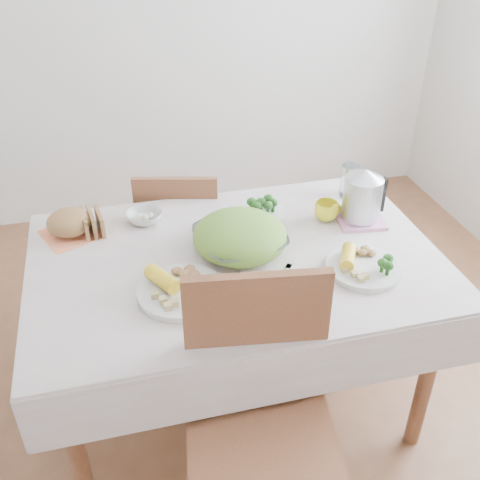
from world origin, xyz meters
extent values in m
plane|color=brown|center=(0.00, 0.00, 0.00)|extent=(3.60, 3.60, 0.00)
cube|color=brown|center=(0.00, 0.00, 0.38)|extent=(1.40, 0.90, 0.75)
cube|color=beige|center=(0.00, 0.00, 0.76)|extent=(1.50, 1.00, 0.01)
cube|color=brown|center=(-0.08, -0.65, 0.46)|extent=(0.52, 0.52, 1.01)
cube|color=brown|center=(-0.11, 0.67, 0.47)|extent=(0.47, 0.47, 0.86)
imported|color=white|center=(0.02, 0.04, 0.80)|extent=(0.39, 0.39, 0.08)
cylinder|color=white|center=(-0.23, -0.17, 0.77)|extent=(0.34, 0.34, 0.02)
cylinder|color=white|center=(0.42, -0.19, 0.77)|extent=(0.38, 0.38, 0.02)
cylinder|color=beige|center=(0.17, 0.27, 0.77)|extent=(0.25, 0.25, 0.02)
cube|color=#F88353|center=(-0.59, 0.31, 0.76)|extent=(0.26, 0.26, 0.00)
ellipsoid|color=brown|center=(-0.59, 0.31, 0.82)|extent=(0.22, 0.21, 0.10)
imported|color=white|center=(-0.30, 0.33, 0.78)|extent=(0.15, 0.15, 0.05)
imported|color=yellow|center=(0.42, 0.17, 0.80)|extent=(0.12, 0.12, 0.08)
cylinder|color=white|center=(0.59, 0.34, 0.83)|extent=(0.08, 0.08, 0.14)
cube|color=pink|center=(0.55, 0.13, 0.77)|extent=(0.21, 0.21, 0.01)
cylinder|color=#B2B5BA|center=(0.55, 0.13, 0.88)|extent=(0.19, 0.19, 0.21)
cube|color=silver|center=(0.03, -0.20, 0.76)|extent=(0.11, 0.19, 0.00)
cube|color=silver|center=(0.12, -0.16, 0.76)|extent=(0.12, 0.14, 0.00)
cube|color=silver|center=(0.12, -0.34, 0.76)|extent=(0.21, 0.02, 0.00)
camera|label=1|loc=(-0.41, -1.65, 1.95)|focal=42.00mm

